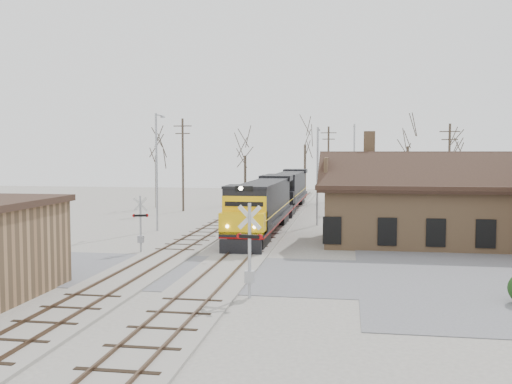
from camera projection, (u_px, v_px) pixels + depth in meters
ground at (223, 273)px, 30.08m from camera, size 140.00×140.00×0.00m
road at (223, 273)px, 30.07m from camera, size 60.00×9.00×0.03m
track_main at (264, 232)px, 44.84m from camera, size 3.40×90.00×0.24m
track_siding at (208, 231)px, 45.56m from camera, size 3.40×90.00×0.24m
depot at (427, 209)px, 39.83m from camera, size 15.20×9.31×7.90m
locomotive_lead at (262, 206)px, 43.76m from camera, size 2.86×19.14×4.25m
locomotive_trailing at (288, 190)px, 62.88m from camera, size 2.86×19.14×4.02m
crossbuck_near at (250, 254)px, 24.80m from camera, size 1.18×0.31×4.17m
crossbuck_far at (141, 225)px, 36.35m from camera, size 0.99×0.42×3.60m
streetlight_a at (157, 166)px, 46.07m from camera, size 0.25×2.04×9.49m
streetlight_b at (318, 170)px, 49.61m from camera, size 0.25×2.04×8.54m
streetlight_c at (354, 162)px, 62.21m from camera, size 0.25×2.04×9.44m
utility_pole_a at (183, 163)px, 61.29m from camera, size 2.00×0.24×9.97m
utility_pole_b at (328, 163)px, 72.78m from camera, size 2.00×0.24×9.64m
utility_pole_c at (449, 167)px, 57.44m from camera, size 2.00×0.24×9.24m
tree_a at (156, 147)px, 65.24m from camera, size 3.99×3.99×9.77m
tree_b at (245, 148)px, 70.66m from camera, size 3.97×3.97×9.74m
tree_c at (305, 136)px, 77.43m from camera, size 4.95×4.95×12.12m
tree_d at (408, 136)px, 66.35m from camera, size 4.71×4.71×11.54m
tree_e at (455, 146)px, 62.64m from camera, size 4.02×4.02×9.84m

